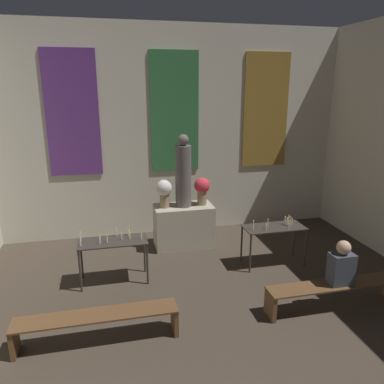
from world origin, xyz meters
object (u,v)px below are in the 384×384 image
Objects in this scene: flower_vase_left at (164,191)px; person_seated at (342,265)px; flower_vase_right at (202,188)px; pew_back_left at (97,321)px; pew_back_right at (334,290)px; altar at (184,226)px; candle_rack_right at (274,231)px; statue at (183,174)px; candle_rack_left at (113,246)px.

flower_vase_left is 3.67m from person_seated.
flower_vase_left is at bearing 180.00° from flower_vase_right.
pew_back_right is at bearing 0.00° from pew_back_left.
pew_back_right is at bearing -52.78° from flower_vase_left.
flower_vase_right is 3.30m from pew_back_right.
altar reaches higher than pew_back_right.
flower_vase_left reaches higher than person_seated.
person_seated is (2.25, -2.85, -0.52)m from flower_vase_left.
candle_rack_right is at bearing 26.26° from pew_back_left.
altar is at bearing 180.00° from flower_vase_right.
person_seated reaches higher than altar.
statue reaches higher than person_seated.
person_seated reaches higher than candle_rack_right.
altar is 0.90m from flower_vase_right.
flower_vase_left is 0.27× the size of pew_back_right.
altar is 2.09× the size of flower_vase_left.
flower_vase_left is 3.70m from pew_back_right.
statue reaches higher than flower_vase_right.
statue is 2.15× the size of person_seated.
candle_rack_right is at bearing -39.42° from altar.
altar reaches higher than pew_back_left.
altar is at bearing 0.00° from flower_vase_left.
statue reaches higher than altar.
statue is 2.56× the size of flower_vase_right.
candle_rack_right is at bearing 101.89° from person_seated.
statue is at bearing 39.44° from candle_rack_left.
altar is at bearing 58.23° from pew_back_left.
flower_vase_left reaches higher than pew_back_left.
candle_rack_right is (1.11, -1.24, -0.58)m from flower_vase_right.
altar is 3.41m from person_seated.
pew_back_left is at bearing -153.74° from candle_rack_right.
flower_vase_left is at bearing 64.40° from pew_back_left.
flower_vase_left is at bearing 48.27° from candle_rack_left.
flower_vase_right is at bearing 0.00° from flower_vase_left.
pew_back_left and pew_back_right have the same top height.
candle_rack_right is (1.51, -1.24, 0.22)m from altar.
pew_back_left is (-1.77, -2.85, -1.28)m from statue.
person_seated reaches higher than pew_back_right.
statue is at bearing 121.77° from pew_back_right.
person_seated is at bearing -57.09° from altar.
flower_vase_left is 0.84× the size of person_seated.
person_seated is at bearing -51.78° from flower_vase_left.
statue is 2.56× the size of flower_vase_left.
flower_vase_right is at bearing 0.00° from altar.
altar is 0.82× the size of statue.
candle_rack_left reaches higher than candle_rack_right.
candle_rack_right reaches higher than pew_back_left.
candle_rack_right is 1.67× the size of person_seated.
flower_vase_right is 0.50× the size of candle_rack_right.
altar is 0.90m from flower_vase_left.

